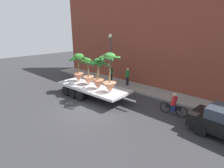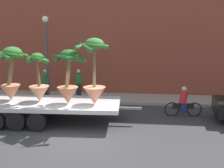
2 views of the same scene
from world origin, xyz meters
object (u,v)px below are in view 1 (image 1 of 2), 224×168
at_px(flatbed_trailer, 90,88).
at_px(street_lamp, 110,53).
at_px(potted_palm_rear, 88,74).
at_px(potted_palm_middle, 98,74).
at_px(potted_palm_front, 110,75).
at_px(potted_palm_extra, 79,67).
at_px(pedestrian_far_left, 111,73).
at_px(pedestrian_near_gate, 127,76).
at_px(cyclist, 173,105).

height_order(flatbed_trailer, street_lamp, street_lamp).
distance_m(potted_palm_rear, potted_palm_middle, 1.52).
bearing_deg(flatbed_trailer, potted_palm_middle, -8.67).
relative_size(potted_palm_front, potted_palm_extra, 1.17).
bearing_deg(flatbed_trailer, pedestrian_far_left, 109.51).
distance_m(potted_palm_middle, pedestrian_near_gate, 4.58).
bearing_deg(potted_palm_front, pedestrian_far_left, 132.16).
bearing_deg(flatbed_trailer, cyclist, 13.73).
bearing_deg(potted_palm_front, street_lamp, 132.73).
xyz_separation_m(pedestrian_near_gate, pedestrian_far_left, (-2.03, -0.16, 0.00)).
bearing_deg(street_lamp, potted_palm_front, -47.27).
relative_size(potted_palm_rear, potted_palm_front, 0.77).
xyz_separation_m(potted_palm_rear, cyclist, (6.74, 1.53, -1.23)).
xyz_separation_m(cyclist, pedestrian_near_gate, (-5.89, 2.63, 0.37)).
distance_m(potted_palm_rear, potted_palm_front, 2.66).
relative_size(flatbed_trailer, street_lamp, 1.54).
height_order(potted_palm_rear, cyclist, potted_palm_rear).
bearing_deg(pedestrian_near_gate, potted_palm_extra, -117.49).
height_order(potted_palm_rear, street_lamp, street_lamp).
bearing_deg(potted_palm_extra, potted_palm_middle, -5.62).
relative_size(flatbed_trailer, potted_palm_extra, 2.99).
bearing_deg(potted_palm_extra, pedestrian_far_left, 88.32).
xyz_separation_m(potted_palm_middle, pedestrian_far_left, (-2.65, 4.23, -1.12)).
xyz_separation_m(potted_palm_extra, street_lamp, (0.45, 3.52, 0.94)).
bearing_deg(cyclist, potted_palm_middle, -161.44).
relative_size(potted_palm_front, pedestrian_far_left, 1.70).
relative_size(potted_palm_middle, pedestrian_far_left, 1.41).
bearing_deg(potted_palm_rear, potted_palm_middle, -9.19).
xyz_separation_m(flatbed_trailer, cyclist, (6.48, 1.58, -0.11)).
height_order(potted_palm_front, potted_palm_extra, potted_palm_front).
relative_size(flatbed_trailer, cyclist, 4.05).
xyz_separation_m(flatbed_trailer, potted_palm_middle, (1.21, -0.18, 1.39)).
xyz_separation_m(potted_palm_front, pedestrian_near_gate, (-1.76, 4.35, -1.29)).
relative_size(potted_palm_rear, pedestrian_near_gate, 1.30).
height_order(potted_palm_extra, cyclist, potted_palm_extra).
bearing_deg(flatbed_trailer, street_lamp, 106.95).
bearing_deg(potted_palm_middle, pedestrian_near_gate, 98.01).
bearing_deg(cyclist, potted_palm_front, -157.31).
xyz_separation_m(potted_palm_middle, street_lamp, (-2.31, 3.79, 1.06)).
bearing_deg(flatbed_trailer, potted_palm_rear, 168.37).
height_order(potted_palm_front, cyclist, potted_palm_front).
height_order(flatbed_trailer, cyclist, cyclist).
bearing_deg(potted_palm_middle, potted_palm_rear, 170.81).
distance_m(potted_palm_middle, pedestrian_far_left, 5.12).
bearing_deg(potted_palm_middle, potted_palm_front, 2.25).
xyz_separation_m(flatbed_trailer, potted_palm_front, (2.36, -0.14, 1.55)).
relative_size(potted_palm_middle, potted_palm_front, 0.83).
bearing_deg(potted_palm_extra, pedestrian_near_gate, 62.51).
height_order(potted_palm_middle, pedestrian_far_left, potted_palm_middle).
bearing_deg(street_lamp, cyclist, -14.91).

